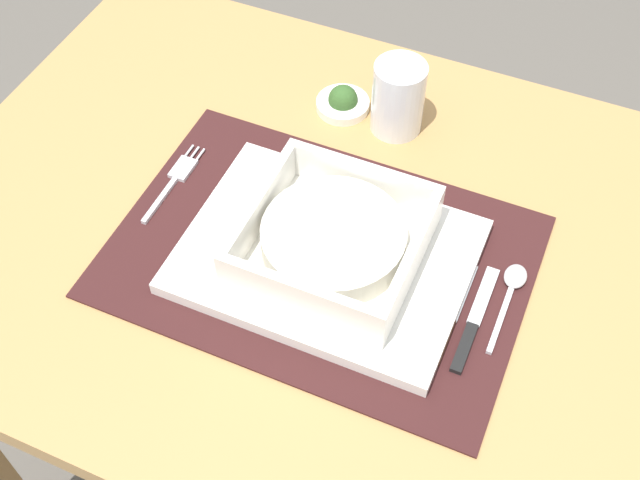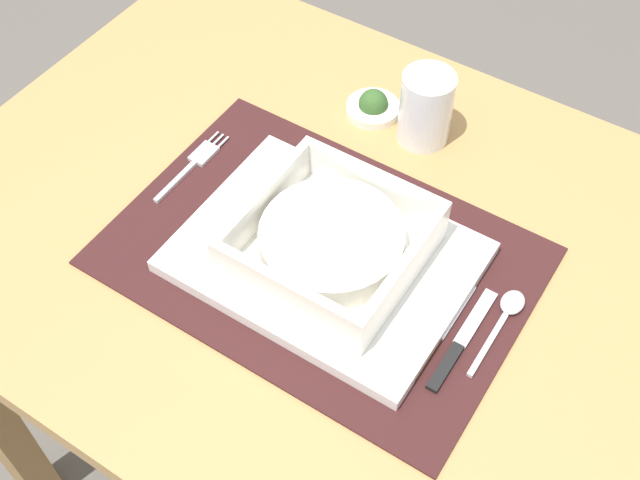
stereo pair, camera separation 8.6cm
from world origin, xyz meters
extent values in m
plane|color=#59544C|center=(0.00, 0.00, 0.00)|extent=(6.00, 6.00, 0.00)
cube|color=#B2844C|center=(0.00, 0.00, 0.70)|extent=(0.91, 0.68, 0.03)
cube|color=olive|center=(-0.40, 0.29, 0.34)|extent=(0.05, 0.05, 0.68)
cube|color=#381919|center=(0.02, -0.03, 0.71)|extent=(0.45, 0.31, 0.00)
cube|color=white|center=(0.03, -0.04, 0.72)|extent=(0.30, 0.23, 0.02)
cube|color=white|center=(0.04, -0.04, 0.73)|extent=(0.18, 0.18, 0.01)
cube|color=white|center=(-0.05, -0.04, 0.76)|extent=(0.01, 0.18, 0.05)
cube|color=white|center=(0.12, -0.04, 0.76)|extent=(0.01, 0.18, 0.05)
cube|color=white|center=(0.04, -0.12, 0.76)|extent=(0.16, 0.01, 0.05)
cube|color=white|center=(0.04, 0.05, 0.76)|extent=(0.16, 0.01, 0.05)
cylinder|color=silver|center=(0.04, -0.04, 0.75)|extent=(0.15, 0.15, 0.03)
cube|color=silver|center=(-0.18, -0.04, 0.72)|extent=(0.01, 0.07, 0.00)
cube|color=silver|center=(-0.18, 0.02, 0.72)|extent=(0.02, 0.04, 0.00)
cylinder|color=silver|center=(-0.19, 0.05, 0.72)|extent=(0.00, 0.02, 0.00)
cylinder|color=silver|center=(-0.18, 0.05, 0.72)|extent=(0.00, 0.02, 0.00)
cylinder|color=silver|center=(-0.17, 0.05, 0.72)|extent=(0.00, 0.02, 0.00)
cube|color=silver|center=(0.22, -0.04, 0.72)|extent=(0.01, 0.08, 0.00)
ellipsoid|color=silver|center=(0.22, 0.02, 0.72)|extent=(0.02, 0.03, 0.01)
cube|color=black|center=(0.20, -0.08, 0.72)|extent=(0.01, 0.06, 0.01)
cube|color=silver|center=(0.20, -0.02, 0.72)|extent=(0.01, 0.08, 0.00)
cube|color=#59331E|center=(0.18, -0.09, 0.72)|extent=(0.01, 0.06, 0.01)
cube|color=silver|center=(0.18, -0.02, 0.72)|extent=(0.01, 0.08, 0.00)
cylinder|color=white|center=(0.02, 0.19, 0.76)|extent=(0.06, 0.06, 0.09)
cylinder|color=#338C3F|center=(0.02, 0.19, 0.73)|extent=(0.05, 0.05, 0.04)
cylinder|color=white|center=(-0.05, 0.20, 0.72)|extent=(0.07, 0.07, 0.01)
sphere|color=#335926|center=(-0.05, 0.20, 0.73)|extent=(0.04, 0.04, 0.04)
camera|label=1|loc=(0.23, -0.52, 1.42)|focal=45.50mm
camera|label=2|loc=(0.31, -0.48, 1.42)|focal=45.50mm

